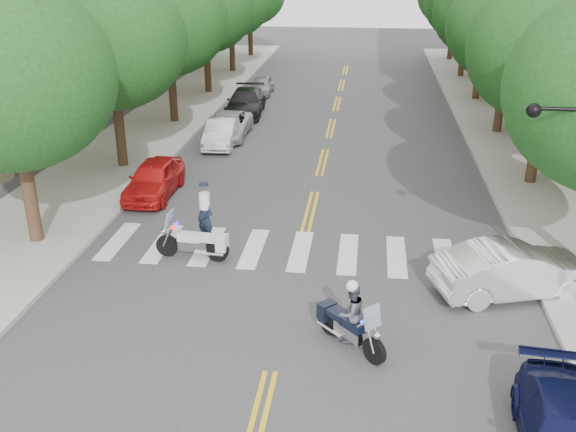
% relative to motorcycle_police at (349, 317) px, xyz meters
% --- Properties ---
extents(ground, '(140.00, 140.00, 0.00)m').
position_rel_motorcycle_police_xyz_m(ground, '(-1.76, -1.31, -0.82)').
color(ground, '#38383A').
rests_on(ground, ground).
extents(sidewalk_left, '(5.00, 60.00, 0.15)m').
position_rel_motorcycle_police_xyz_m(sidewalk_left, '(-11.26, 20.69, -0.75)').
color(sidewalk_left, '#9E9991').
rests_on(sidewalk_left, ground).
extents(sidewalk_right, '(5.00, 60.00, 0.15)m').
position_rel_motorcycle_police_xyz_m(sidewalk_right, '(7.74, 20.69, -0.75)').
color(sidewalk_right, '#9E9991').
rests_on(sidewalk_right, ground).
extents(tree_l_0, '(6.40, 6.40, 8.45)m').
position_rel_motorcycle_police_xyz_m(tree_l_0, '(-10.56, 4.69, 4.73)').
color(tree_l_0, '#382316').
rests_on(tree_l_0, ground).
extents(tree_l_1, '(6.40, 6.40, 8.45)m').
position_rel_motorcycle_police_xyz_m(tree_l_1, '(-10.56, 12.69, 4.73)').
color(tree_l_1, '#382316').
rests_on(tree_l_1, ground).
extents(tree_l_2, '(6.40, 6.40, 8.45)m').
position_rel_motorcycle_police_xyz_m(tree_l_2, '(-10.56, 20.69, 4.73)').
color(tree_l_2, '#382316').
rests_on(tree_l_2, ground).
extents(tree_l_3, '(6.40, 6.40, 8.45)m').
position_rel_motorcycle_police_xyz_m(tree_l_3, '(-10.56, 28.69, 4.73)').
color(tree_l_3, '#382316').
rests_on(tree_l_3, ground).
extents(tree_r_1, '(6.40, 6.40, 8.45)m').
position_rel_motorcycle_police_xyz_m(tree_r_1, '(7.04, 12.69, 4.73)').
color(tree_r_1, '#382316').
rests_on(tree_r_1, ground).
extents(tree_r_2, '(6.40, 6.40, 8.45)m').
position_rel_motorcycle_police_xyz_m(tree_r_2, '(7.04, 20.69, 4.73)').
color(tree_r_2, '#382316').
rests_on(tree_r_2, ground).
extents(tree_r_3, '(6.40, 6.40, 8.45)m').
position_rel_motorcycle_police_xyz_m(tree_r_3, '(7.04, 28.69, 4.73)').
color(tree_r_3, '#382316').
rests_on(tree_r_3, ground).
extents(tree_r_4, '(6.40, 6.40, 8.45)m').
position_rel_motorcycle_police_xyz_m(tree_r_4, '(7.04, 36.69, 4.73)').
color(tree_r_4, '#382316').
rests_on(tree_r_4, ground).
extents(motorcycle_police, '(1.77, 1.81, 1.85)m').
position_rel_motorcycle_police_xyz_m(motorcycle_police, '(0.00, 0.00, 0.00)').
color(motorcycle_police, black).
rests_on(motorcycle_police, ground).
extents(motorcycle_parked, '(2.40, 0.66, 1.55)m').
position_rel_motorcycle_police_xyz_m(motorcycle_parked, '(-4.90, 4.24, -0.29)').
color(motorcycle_parked, black).
rests_on(motorcycle_parked, ground).
extents(officer_standing, '(0.74, 0.65, 1.71)m').
position_rel_motorcycle_police_xyz_m(officer_standing, '(-4.95, 5.45, 0.03)').
color(officer_standing, black).
rests_on(officer_standing, ground).
extents(convertible, '(4.85, 2.94, 1.51)m').
position_rel_motorcycle_police_xyz_m(convertible, '(4.51, 3.19, -0.07)').
color(convertible, silver).
rests_on(convertible, ground).
extents(parked_car_a, '(1.72, 4.19, 1.42)m').
position_rel_motorcycle_police_xyz_m(parked_car_a, '(-8.06, 9.53, -0.11)').
color(parked_car_a, red).
rests_on(parked_car_a, ground).
extents(parked_car_b, '(1.64, 4.04, 1.30)m').
position_rel_motorcycle_police_xyz_m(parked_car_b, '(-6.96, 16.69, -0.17)').
color(parked_car_b, silver).
rests_on(parked_car_b, ground).
extents(parked_car_c, '(2.16, 4.56, 1.26)m').
position_rel_motorcycle_police_xyz_m(parked_car_c, '(-6.96, 18.19, -0.20)').
color(parked_car_c, '#A9ACB1').
rests_on(parked_car_c, ground).
extents(parked_car_d, '(2.36, 5.17, 1.47)m').
position_rel_motorcycle_police_xyz_m(parked_car_d, '(-6.96, 23.19, -0.09)').
color(parked_car_d, black).
rests_on(parked_car_d, ground).
extents(parked_car_e, '(1.51, 3.58, 1.21)m').
position_rel_motorcycle_police_xyz_m(parked_car_e, '(-6.96, 28.93, -0.22)').
color(parked_car_e, gray).
rests_on(parked_car_e, ground).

